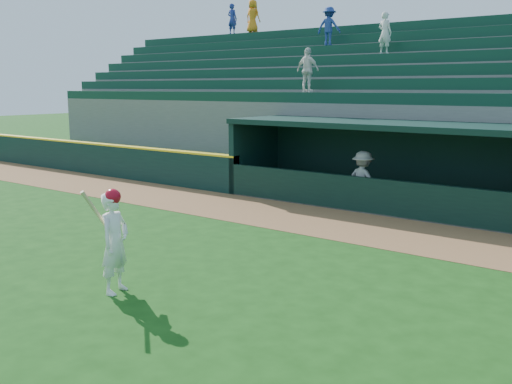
{
  "coord_description": "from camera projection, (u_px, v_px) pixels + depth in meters",
  "views": [
    {
      "loc": [
        6.98,
        -7.71,
        3.45
      ],
      "look_at": [
        0.0,
        1.6,
        1.3
      ],
      "focal_mm": 40.0,
      "sensor_mm": 36.0,
      "label": 1
    }
  ],
  "objects": [
    {
      "name": "dugout",
      "position": [
        386.0,
        159.0,
        16.86
      ],
      "size": [
        9.4,
        2.8,
        2.46
      ],
      "color": "slate",
      "rests_on": "ground"
    },
    {
      "name": "ground",
      "position": [
        205.0,
        271.0,
        10.81
      ],
      "size": [
        120.0,
        120.0,
        0.0
      ],
      "primitive_type": "plane",
      "color": "#154210",
      "rests_on": "ground"
    },
    {
      "name": "batter_at_plate",
      "position": [
        115.0,
        241.0,
        9.57
      ],
      "size": [
        0.57,
        0.84,
        1.81
      ],
      "color": "white",
      "rests_on": "ground"
    },
    {
      "name": "stands",
      "position": [
        442.0,
        117.0,
        20.25
      ],
      "size": [
        34.5,
        6.25,
        7.49
      ],
      "color": "slate",
      "rests_on": "ground"
    },
    {
      "name": "warning_track",
      "position": [
        333.0,
        223.0,
        14.66
      ],
      "size": [
        40.0,
        3.0,
        0.01
      ],
      "primitive_type": "cube",
      "color": "brown",
      "rests_on": "ground"
    },
    {
      "name": "field_wall_left",
      "position": [
        88.0,
        158.0,
        23.08
      ],
      "size": [
        15.5,
        0.3,
        1.2
      ],
      "primitive_type": "cube",
      "color": "black",
      "rests_on": "ground"
    },
    {
      "name": "wall_stripe_left",
      "position": [
        87.0,
        143.0,
        22.97
      ],
      "size": [
        15.5,
        0.32,
        0.06
      ],
      "primitive_type": "cube",
      "color": "yellow",
      "rests_on": "field_wall_left"
    },
    {
      "name": "dugout_player_inside",
      "position": [
        363.0,
        180.0,
        16.24
      ],
      "size": [
        1.17,
        0.81,
        1.66
      ],
      "primitive_type": "imported",
      "rotation": [
        0.0,
        0.0,
        2.95
      ],
      "color": "gray",
      "rests_on": "ground"
    }
  ]
}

